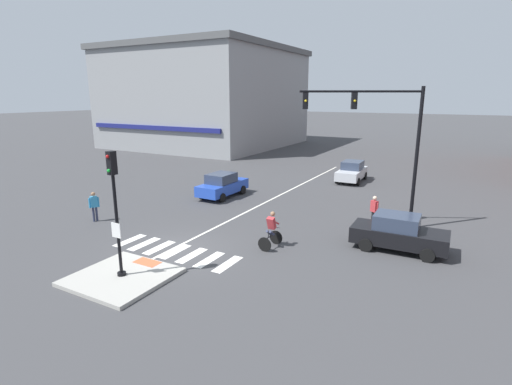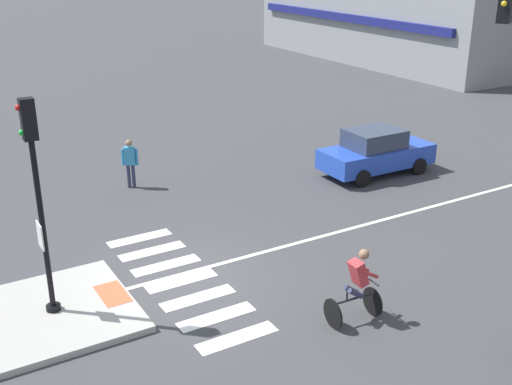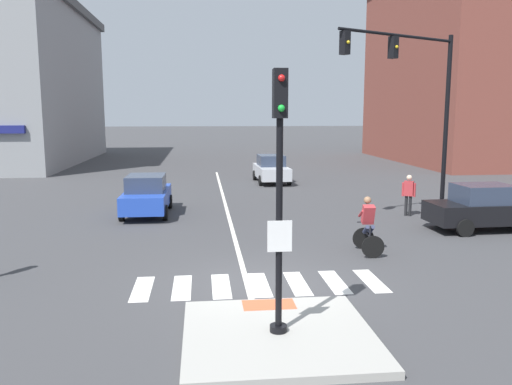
{
  "view_description": "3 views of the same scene",
  "coord_description": "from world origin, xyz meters",
  "px_view_note": "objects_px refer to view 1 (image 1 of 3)",
  "views": [
    {
      "loc": [
        11.09,
        -12.65,
        6.78
      ],
      "look_at": [
        1.35,
        4.91,
        1.79
      ],
      "focal_mm": 27.46,
      "sensor_mm": 36.0,
      "label": 1
    },
    {
      "loc": [
        12.65,
        -5.52,
        7.64
      ],
      "look_at": [
        -1.06,
        2.63,
        1.41
      ],
      "focal_mm": 44.58,
      "sensor_mm": 36.0,
      "label": 2
    },
    {
      "loc": [
        -1.37,
        -12.07,
        4.13
      ],
      "look_at": [
        0.39,
        4.3,
        1.58
      ],
      "focal_mm": 36.16,
      "sensor_mm": 36.0,
      "label": 3
    }
  ],
  "objects_px": {
    "traffic_light_mast": "(382,132)",
    "pedestrian_at_curb_left": "(94,204)",
    "car_silver_eastbound_distant": "(352,171)",
    "pedestrian_waiting_far_side": "(374,209)",
    "car_blue_westbound_far": "(222,185)",
    "car_black_cross_right": "(398,233)",
    "cyclist": "(271,229)",
    "signal_pole": "(115,203)"
  },
  "relations": [
    {
      "from": "car_blue_westbound_far",
      "to": "car_black_cross_right",
      "type": "height_order",
      "value": "same"
    },
    {
      "from": "pedestrian_waiting_far_side",
      "to": "traffic_light_mast",
      "type": "bearing_deg",
      "value": -47.54
    },
    {
      "from": "traffic_light_mast",
      "to": "car_black_cross_right",
      "type": "height_order",
      "value": "traffic_light_mast"
    },
    {
      "from": "traffic_light_mast",
      "to": "car_black_cross_right",
      "type": "bearing_deg",
      "value": -59.12
    },
    {
      "from": "car_silver_eastbound_distant",
      "to": "cyclist",
      "type": "distance_m",
      "value": 15.88
    },
    {
      "from": "traffic_light_mast",
      "to": "cyclist",
      "type": "xyz_separation_m",
      "value": [
        -3.55,
        -5.11,
        -4.16
      ]
    },
    {
      "from": "cyclist",
      "to": "pedestrian_waiting_far_side",
      "type": "xyz_separation_m",
      "value": [
        3.42,
        5.25,
        0.11
      ]
    },
    {
      "from": "car_blue_westbound_far",
      "to": "pedestrian_waiting_far_side",
      "type": "height_order",
      "value": "pedestrian_waiting_far_side"
    },
    {
      "from": "car_silver_eastbound_distant",
      "to": "pedestrian_at_curb_left",
      "type": "bearing_deg",
      "value": -118.99
    },
    {
      "from": "car_black_cross_right",
      "to": "pedestrian_at_curb_left",
      "type": "distance_m",
      "value": 15.82
    },
    {
      "from": "pedestrian_at_curb_left",
      "to": "car_black_cross_right",
      "type": "bearing_deg",
      "value": 13.85
    },
    {
      "from": "car_blue_westbound_far",
      "to": "cyclist",
      "type": "distance_m",
      "value": 9.75
    },
    {
      "from": "traffic_light_mast",
      "to": "pedestrian_at_curb_left",
      "type": "distance_m",
      "value": 15.73
    },
    {
      "from": "pedestrian_waiting_far_side",
      "to": "cyclist",
      "type": "bearing_deg",
      "value": -123.06
    },
    {
      "from": "car_silver_eastbound_distant",
      "to": "pedestrian_waiting_far_side",
      "type": "height_order",
      "value": "pedestrian_waiting_far_side"
    },
    {
      "from": "traffic_light_mast",
      "to": "pedestrian_waiting_far_side",
      "type": "height_order",
      "value": "traffic_light_mast"
    },
    {
      "from": "cyclist",
      "to": "pedestrian_at_curb_left",
      "type": "bearing_deg",
      "value": -172.74
    },
    {
      "from": "car_blue_westbound_far",
      "to": "pedestrian_at_curb_left",
      "type": "relative_size",
      "value": 2.47
    },
    {
      "from": "car_black_cross_right",
      "to": "cyclist",
      "type": "height_order",
      "value": "cyclist"
    },
    {
      "from": "pedestrian_at_curb_left",
      "to": "car_silver_eastbound_distant",
      "type": "bearing_deg",
      "value": 61.01
    },
    {
      "from": "car_silver_eastbound_distant",
      "to": "car_blue_westbound_far",
      "type": "relative_size",
      "value": 1.01
    },
    {
      "from": "car_silver_eastbound_distant",
      "to": "car_blue_westbound_far",
      "type": "bearing_deg",
      "value": -124.8
    },
    {
      "from": "traffic_light_mast",
      "to": "cyclist",
      "type": "relative_size",
      "value": 4.3
    },
    {
      "from": "car_blue_westbound_far",
      "to": "pedestrian_waiting_far_side",
      "type": "relative_size",
      "value": 2.47
    },
    {
      "from": "car_blue_westbound_far",
      "to": "car_black_cross_right",
      "type": "distance_m",
      "value": 12.94
    },
    {
      "from": "car_silver_eastbound_distant",
      "to": "cyclist",
      "type": "relative_size",
      "value": 2.47
    },
    {
      "from": "traffic_light_mast",
      "to": "car_blue_westbound_far",
      "type": "distance_m",
      "value": 11.58
    },
    {
      "from": "cyclist",
      "to": "traffic_light_mast",
      "type": "bearing_deg",
      "value": 55.24
    },
    {
      "from": "car_black_cross_right",
      "to": "traffic_light_mast",
      "type": "bearing_deg",
      "value": 120.88
    },
    {
      "from": "traffic_light_mast",
      "to": "car_blue_westbound_far",
      "type": "xyz_separation_m",
      "value": [
        -10.67,
        1.54,
        -4.22
      ]
    },
    {
      "from": "cyclist",
      "to": "car_black_cross_right",
      "type": "bearing_deg",
      "value": 25.87
    },
    {
      "from": "car_blue_westbound_far",
      "to": "pedestrian_waiting_far_side",
      "type": "xyz_separation_m",
      "value": [
        10.54,
        -1.4,
        0.17
      ]
    },
    {
      "from": "signal_pole",
      "to": "pedestrian_at_curb_left",
      "type": "height_order",
      "value": "signal_pole"
    },
    {
      "from": "signal_pole",
      "to": "traffic_light_mast",
      "type": "relative_size",
      "value": 0.65
    },
    {
      "from": "car_silver_eastbound_distant",
      "to": "pedestrian_at_curb_left",
      "type": "height_order",
      "value": "pedestrian_at_curb_left"
    },
    {
      "from": "traffic_light_mast",
      "to": "cyclist",
      "type": "distance_m",
      "value": 7.48
    },
    {
      "from": "pedestrian_at_curb_left",
      "to": "pedestrian_waiting_far_side",
      "type": "xyz_separation_m",
      "value": [
        13.66,
        6.56,
        0.0
      ]
    },
    {
      "from": "car_silver_eastbound_distant",
      "to": "car_black_cross_right",
      "type": "distance_m",
      "value": 14.6
    },
    {
      "from": "pedestrian_waiting_far_side",
      "to": "car_silver_eastbound_distant",
      "type": "bearing_deg",
      "value": 111.32
    },
    {
      "from": "car_blue_westbound_far",
      "to": "car_black_cross_right",
      "type": "relative_size",
      "value": 0.99
    },
    {
      "from": "car_silver_eastbound_distant",
      "to": "car_blue_westbound_far",
      "type": "distance_m",
      "value": 11.22
    },
    {
      "from": "car_silver_eastbound_distant",
      "to": "pedestrian_at_curb_left",
      "type": "relative_size",
      "value": 2.48
    }
  ]
}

